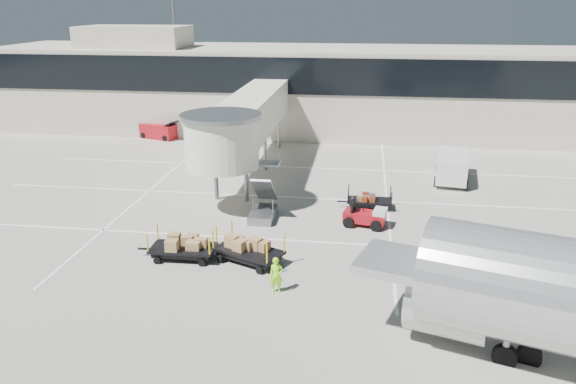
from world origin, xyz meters
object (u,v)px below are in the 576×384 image
(minivan, at_px, (452,164))
(box_cart_near, at_px, (250,251))
(ground_worker, at_px, (276,275))
(belt_loader, at_px, (159,131))
(box_cart_far, at_px, (181,248))
(suitcase_cart, at_px, (368,201))
(baggage_tug, at_px, (366,216))

(minivan, bearing_deg, box_cart_near, -118.80)
(ground_worker, xyz_separation_m, belt_loader, (-15.52, 27.68, -0.14))
(box_cart_far, bearing_deg, minivan, 44.14)
(box_cart_near, bearing_deg, suitcase_cart, 80.56)
(minivan, relative_size, belt_loader, 1.34)
(suitcase_cart, height_order, minivan, minivan)
(suitcase_cart, bearing_deg, box_cart_far, -137.98)
(suitcase_cart, relative_size, minivan, 0.63)
(belt_loader, bearing_deg, box_cart_near, -41.38)
(suitcase_cart, xyz_separation_m, ground_worker, (-4.00, -11.29, 0.35))
(baggage_tug, relative_size, ground_worker, 1.55)
(suitcase_cart, relative_size, box_cart_far, 0.85)
(box_cart_far, relative_size, ground_worker, 2.40)
(baggage_tug, relative_size, suitcase_cart, 0.76)
(box_cart_far, bearing_deg, baggage_tug, 30.73)
(baggage_tug, xyz_separation_m, belt_loader, (-19.39, 19.29, 0.12))
(suitcase_cart, bearing_deg, belt_loader, 139.22)
(box_cart_far, distance_m, ground_worker, 5.91)
(box_cart_near, relative_size, ground_worker, 2.49)
(box_cart_near, bearing_deg, belt_loader, 143.40)
(baggage_tug, xyz_separation_m, minivan, (6.07, 9.65, 0.58))
(box_cart_far, height_order, minivan, minivan)
(baggage_tug, relative_size, minivan, 0.48)
(box_cart_near, bearing_deg, minivan, 77.11)
(ground_worker, bearing_deg, minivan, 48.69)
(box_cart_far, xyz_separation_m, minivan, (15.18, 15.30, 0.56))
(suitcase_cart, height_order, box_cart_near, box_cart_near)
(baggage_tug, height_order, belt_loader, belt_loader)
(box_cart_far, xyz_separation_m, belt_loader, (-10.29, 24.94, 0.09))
(box_cart_far, bearing_deg, suitcase_cart, 41.71)
(ground_worker, xyz_separation_m, minivan, (9.94, 18.04, 0.32))
(baggage_tug, bearing_deg, minivan, 69.27)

